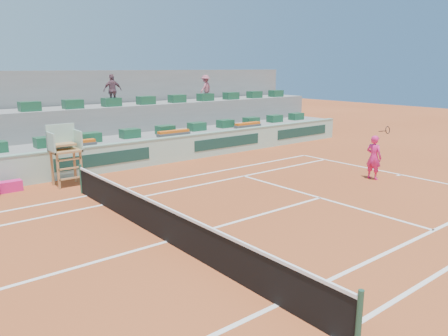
% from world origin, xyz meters
% --- Properties ---
extents(ground, '(90.00, 90.00, 0.00)m').
position_xyz_m(ground, '(0.00, 0.00, 0.00)').
color(ground, '#9B421E').
rests_on(ground, ground).
extents(seating_tier_lower, '(36.00, 4.00, 1.20)m').
position_xyz_m(seating_tier_lower, '(0.00, 10.70, 0.60)').
color(seating_tier_lower, gray).
rests_on(seating_tier_lower, ground).
extents(seating_tier_upper, '(36.00, 2.40, 2.60)m').
position_xyz_m(seating_tier_upper, '(0.00, 12.30, 1.30)').
color(seating_tier_upper, gray).
rests_on(seating_tier_upper, ground).
extents(stadium_back_wall, '(36.00, 0.40, 4.40)m').
position_xyz_m(stadium_back_wall, '(0.00, 13.90, 2.20)').
color(stadium_back_wall, gray).
rests_on(stadium_back_wall, ground).
extents(player_bag, '(0.91, 0.41, 0.41)m').
position_xyz_m(player_bag, '(-2.05, 7.86, 0.20)').
color(player_bag, '#E91E77').
rests_on(player_bag, ground).
extents(spectator_mid, '(0.98, 0.46, 1.63)m').
position_xyz_m(spectator_mid, '(4.06, 11.60, 3.42)').
color(spectator_mid, '#6A4653').
rests_on(spectator_mid, seating_tier_upper).
extents(spectator_right, '(1.13, 0.91, 1.52)m').
position_xyz_m(spectator_right, '(10.06, 11.75, 3.36)').
color(spectator_right, '#A55262').
rests_on(spectator_right, seating_tier_upper).
extents(court_lines, '(23.89, 11.09, 0.01)m').
position_xyz_m(court_lines, '(0.00, 0.00, 0.01)').
color(court_lines, white).
rests_on(court_lines, ground).
extents(tennis_net, '(0.10, 11.97, 1.10)m').
position_xyz_m(tennis_net, '(0.00, 0.00, 0.53)').
color(tennis_net, black).
rests_on(tennis_net, ground).
extents(advertising_hoarding, '(36.00, 0.34, 1.26)m').
position_xyz_m(advertising_hoarding, '(0.02, 8.50, 0.63)').
color(advertising_hoarding, '#9EC7B3').
rests_on(advertising_hoarding, ground).
extents(umpire_chair, '(1.10, 0.90, 2.40)m').
position_xyz_m(umpire_chair, '(0.00, 7.50, 1.54)').
color(umpire_chair, '#A16F3D').
rests_on(umpire_chair, ground).
extents(seat_row_lower, '(32.90, 0.60, 0.44)m').
position_xyz_m(seat_row_lower, '(0.00, 9.80, 1.42)').
color(seat_row_lower, '#1A4F31').
rests_on(seat_row_lower, seating_tier_lower).
extents(seat_row_upper, '(32.90, 0.60, 0.44)m').
position_xyz_m(seat_row_upper, '(0.00, 11.70, 2.82)').
color(seat_row_upper, '#1A4F31').
rests_on(seat_row_upper, seating_tier_upper).
extents(flower_planters, '(26.80, 0.36, 0.28)m').
position_xyz_m(flower_planters, '(-1.50, 9.00, 1.33)').
color(flower_planters, '#4B4B4B').
rests_on(flower_planters, seating_tier_lower).
extents(tennis_player, '(0.45, 0.90, 2.28)m').
position_xyz_m(tennis_player, '(10.28, 0.38, 0.93)').
color(tennis_player, '#E91E77').
rests_on(tennis_player, ground).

